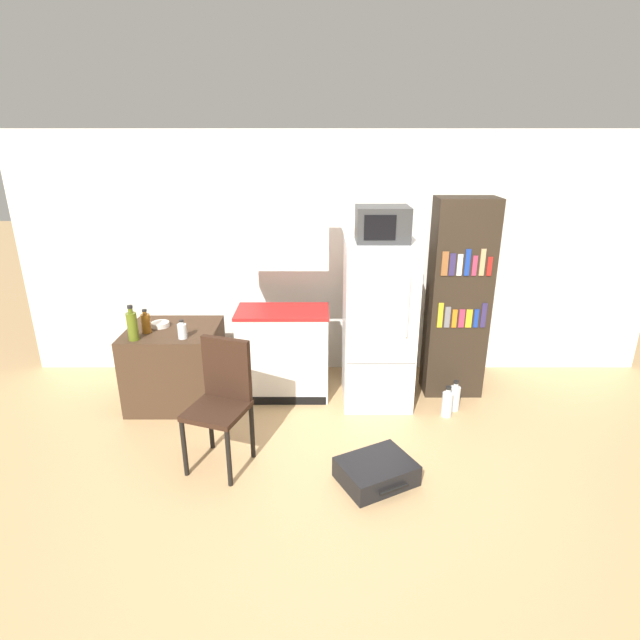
{
  "coord_description": "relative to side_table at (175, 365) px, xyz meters",
  "views": [
    {
      "loc": [
        0.02,
        -2.95,
        2.35
      ],
      "look_at": [
        0.02,
        0.85,
        0.95
      ],
      "focal_mm": 28.0,
      "sensor_mm": 36.0,
      "label": 1
    }
  ],
  "objects": [
    {
      "name": "ground_plane",
      "position": [
        1.32,
        -1.24,
        -0.36
      ],
      "size": [
        24.0,
        24.0,
        0.0
      ],
      "primitive_type": "plane",
      "color": "tan"
    },
    {
      "name": "wall_back",
      "position": [
        1.52,
        0.76,
        0.85
      ],
      "size": [
        6.4,
        0.1,
        2.42
      ],
      "color": "white",
      "rests_on": "ground_plane"
    },
    {
      "name": "side_table",
      "position": [
        0.0,
        0.0,
        0.0
      ],
      "size": [
        0.81,
        0.72,
        0.72
      ],
      "color": "#422D1E",
      "rests_on": "ground_plane"
    },
    {
      "name": "kitchen_hutch",
      "position": [
        0.99,
        0.13,
        0.49
      ],
      "size": [
        0.85,
        0.46,
        1.87
      ],
      "color": "white",
      "rests_on": "ground_plane"
    },
    {
      "name": "refrigerator",
      "position": [
        1.87,
        0.04,
        0.39
      ],
      "size": [
        0.62,
        0.66,
        1.51
      ],
      "color": "white",
      "rests_on": "ground_plane"
    },
    {
      "name": "microwave",
      "position": [
        1.87,
        0.04,
        1.3
      ],
      "size": [
        0.45,
        0.35,
        0.3
      ],
      "color": "#333333",
      "rests_on": "refrigerator"
    },
    {
      "name": "bookshelf",
      "position": [
        2.62,
        0.2,
        0.57
      ],
      "size": [
        0.54,
        0.33,
        1.86
      ],
      "color": "#2D2319",
      "rests_on": "ground_plane"
    },
    {
      "name": "bottle_clear_short",
      "position": [
        0.16,
        -0.23,
        0.43
      ],
      "size": [
        0.08,
        0.08,
        0.17
      ],
      "color": "silver",
      "rests_on": "side_table"
    },
    {
      "name": "bottle_amber_beer",
      "position": [
        -0.19,
        -0.09,
        0.45
      ],
      "size": [
        0.08,
        0.08,
        0.22
      ],
      "color": "brown",
      "rests_on": "side_table"
    },
    {
      "name": "bottle_olive_oil",
      "position": [
        -0.25,
        -0.26,
        0.49
      ],
      "size": [
        0.09,
        0.09,
        0.31
      ],
      "color": "#566619",
      "rests_on": "side_table"
    },
    {
      "name": "bowl",
      "position": [
        -0.12,
        0.05,
        0.38
      ],
      "size": [
        0.16,
        0.16,
        0.04
      ],
      "color": "silver",
      "rests_on": "side_table"
    },
    {
      "name": "chair",
      "position": [
        0.62,
        -0.92,
        0.21
      ],
      "size": [
        0.51,
        0.51,
        0.97
      ],
      "rotation": [
        0.0,
        0.0,
        -0.34
      ],
      "color": "black",
      "rests_on": "ground_plane"
    },
    {
      "name": "suitcase_large_flat",
      "position": [
        1.75,
        -1.19,
        -0.28
      ],
      "size": [
        0.64,
        0.59,
        0.16
      ],
      "rotation": [
        0.0,
        0.0,
        0.48
      ],
      "color": "black",
      "rests_on": "ground_plane"
    },
    {
      "name": "water_bottle_front",
      "position": [
        2.56,
        -0.18,
        -0.24
      ],
      "size": [
        0.09,
        0.09,
        0.29
      ],
      "color": "silver",
      "rests_on": "ground_plane"
    },
    {
      "name": "water_bottle_middle",
      "position": [
        2.47,
        -0.29,
        -0.24
      ],
      "size": [
        0.09,
        0.09,
        0.29
      ],
      "color": "silver",
      "rests_on": "ground_plane"
    }
  ]
}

